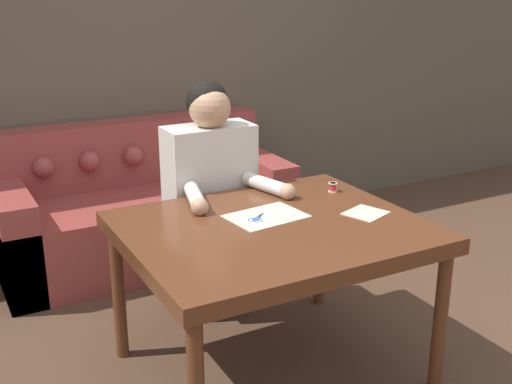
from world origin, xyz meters
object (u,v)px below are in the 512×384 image
(dining_table, at_px, (273,239))
(scissors, at_px, (258,218))
(thread_spool, at_px, (333,187))
(person, at_px, (211,199))
(couch, at_px, (143,211))

(dining_table, xyz_separation_m, scissors, (-0.02, 0.09, 0.07))
(dining_table, height_order, scissors, scissors)
(dining_table, bearing_deg, thread_spool, 27.20)
(scissors, distance_m, thread_spool, 0.53)
(person, height_order, scissors, person)
(person, distance_m, thread_spool, 0.63)
(couch, height_order, thread_spool, couch)
(dining_table, xyz_separation_m, person, (0.00, 0.65, -0.01))
(dining_table, height_order, couch, couch)
(dining_table, relative_size, scissors, 6.92)
(dining_table, relative_size, couch, 0.69)
(couch, height_order, scissors, couch)
(thread_spool, bearing_deg, person, 140.14)
(dining_table, relative_size, thread_spool, 27.80)
(person, bearing_deg, dining_table, -90.31)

